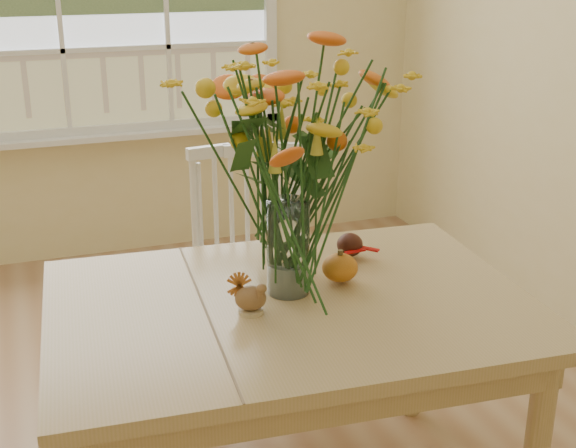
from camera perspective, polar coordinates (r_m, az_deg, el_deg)
name	(u,v)px	position (r m, az deg, el deg)	size (l,w,h in m)	color
wall_back	(58,10)	(4.24, -16.66, 14.93)	(4.00, 0.02, 2.70)	beige
dining_table	(290,329)	(2.21, 0.18, -7.77)	(1.41, 1.05, 0.72)	tan
windsor_chair	(251,263)	(2.91, -2.72, -2.93)	(0.50, 0.48, 0.94)	white
flower_vase	(288,154)	(2.08, 0.01, 5.24)	(0.57, 0.57, 0.68)	white
pumpkin	(340,269)	(2.27, 3.87, -3.35)	(0.11, 0.11, 0.08)	#C05F16
turkey_figurine	(251,298)	(2.08, -2.79, -5.53)	(0.10, 0.08, 0.11)	#CCB78C
dark_gourd	(350,246)	(2.46, 4.60, -1.63)	(0.13, 0.11, 0.08)	#38160F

